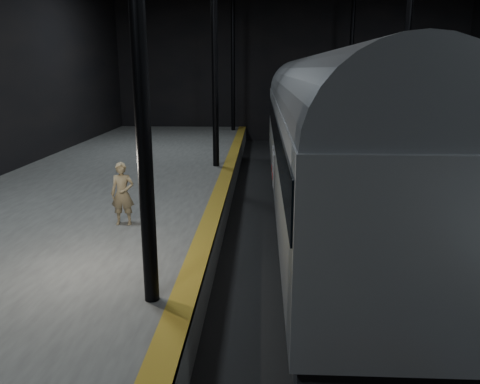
{
  "coord_description": "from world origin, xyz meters",
  "views": [
    {
      "loc": [
        -1.86,
        -11.58,
        5.03
      ],
      "look_at": [
        -2.4,
        -0.13,
        2.0
      ],
      "focal_mm": 35.0,
      "sensor_mm": 36.0,
      "label": 1
    }
  ],
  "objects": [
    {
      "name": "track",
      "position": [
        0.0,
        0.0,
        0.07
      ],
      "size": [
        2.4,
        43.0,
        0.24
      ],
      "color": "#3F3328",
      "rests_on": "ground"
    },
    {
      "name": "train",
      "position": [
        -0.0,
        3.89,
        2.98
      ],
      "size": [
        2.99,
        19.97,
        5.34
      ],
      "color": "#A4A6AC",
      "rests_on": "ground"
    },
    {
      "name": "tactile_strip",
      "position": [
        -3.25,
        0.0,
        1.0
      ],
      "size": [
        0.5,
        43.8,
        0.01
      ],
      "primitive_type": "cube",
      "color": "olive",
      "rests_on": "platform_left"
    },
    {
      "name": "woman",
      "position": [
        -5.51,
        0.15,
        1.84
      ],
      "size": [
        0.63,
        0.43,
        1.68
      ],
      "primitive_type": "imported",
      "rotation": [
        0.0,
        0.0,
        0.05
      ],
      "color": "#98835D",
      "rests_on": "platform_left"
    },
    {
      "name": "ground",
      "position": [
        0.0,
        0.0,
        0.0
      ],
      "size": [
        44.0,
        44.0,
        0.0
      ],
      "primitive_type": "plane",
      "color": "black",
      "rests_on": "ground"
    },
    {
      "name": "platform_left",
      "position": [
        -7.5,
        0.0,
        0.5
      ],
      "size": [
        9.0,
        43.8,
        1.0
      ],
      "primitive_type": "cube",
      "color": "#494947",
      "rests_on": "ground"
    }
  ]
}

